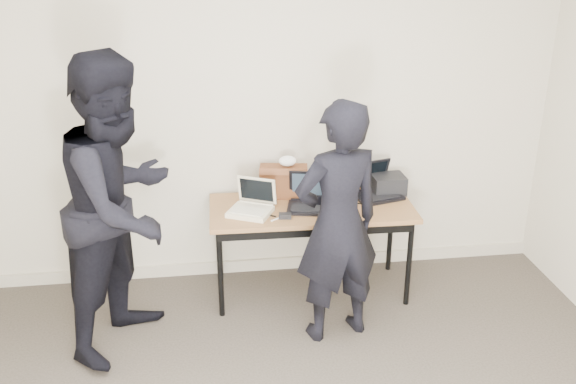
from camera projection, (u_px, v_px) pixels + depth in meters
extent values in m
cube|color=beige|center=(263.00, 110.00, 4.83)|extent=(4.50, 0.05, 2.70)
cube|color=brown|center=(311.00, 208.00, 4.74)|extent=(1.51, 0.68, 0.03)
cylinder|color=black|center=(220.00, 274.00, 4.56)|extent=(0.04, 0.04, 0.68)
cylinder|color=black|center=(409.00, 263.00, 4.71)|extent=(0.04, 0.04, 0.68)
cylinder|color=black|center=(219.00, 240.00, 5.05)|extent=(0.04, 0.04, 0.68)
cylinder|color=black|center=(390.00, 232.00, 5.19)|extent=(0.04, 0.04, 0.68)
cube|color=black|center=(317.00, 232.00, 4.50)|extent=(1.40, 0.05, 0.06)
cube|color=beige|center=(250.00, 212.00, 4.60)|extent=(0.37, 0.35, 0.03)
cube|color=beige|center=(249.00, 211.00, 4.56)|extent=(0.27, 0.22, 0.01)
cube|color=beige|center=(257.00, 190.00, 4.67)|extent=(0.28, 0.17, 0.20)
cube|color=black|center=(256.00, 190.00, 4.67)|extent=(0.24, 0.14, 0.17)
cube|color=beige|center=(256.00, 203.00, 4.70)|extent=(0.24, 0.13, 0.02)
cube|color=black|center=(310.00, 208.00, 4.68)|extent=(0.37, 0.31, 0.02)
cube|color=black|center=(309.00, 208.00, 4.64)|extent=(0.29, 0.19, 0.01)
cube|color=black|center=(311.00, 185.00, 4.77)|extent=(0.33, 0.14, 0.23)
cube|color=#26333F|center=(311.00, 185.00, 4.76)|extent=(0.28, 0.11, 0.19)
cube|color=black|center=(310.00, 200.00, 4.78)|extent=(0.29, 0.08, 0.02)
cube|color=black|center=(378.00, 196.00, 4.88)|extent=(0.40, 0.33, 0.02)
cube|color=black|center=(380.00, 196.00, 4.85)|extent=(0.31, 0.21, 0.01)
cube|color=black|center=(368.00, 174.00, 4.97)|extent=(0.36, 0.17, 0.23)
cube|color=black|center=(368.00, 174.00, 4.96)|extent=(0.30, 0.14, 0.19)
cube|color=black|center=(369.00, 189.00, 4.98)|extent=(0.30, 0.10, 0.02)
cube|color=#5D3118|center=(284.00, 181.00, 4.87)|extent=(0.38, 0.21, 0.24)
cube|color=#5D3118|center=(283.00, 172.00, 4.77)|extent=(0.37, 0.13, 0.07)
cube|color=#5D3118|center=(305.00, 184.00, 4.87)|extent=(0.03, 0.10, 0.02)
ellipsoid|color=white|center=(287.00, 161.00, 4.81)|extent=(0.14, 0.11, 0.08)
cube|color=black|center=(388.00, 184.00, 4.95)|extent=(0.25, 0.21, 0.14)
cube|color=black|center=(285.00, 216.00, 4.54)|extent=(0.10, 0.07, 0.03)
cube|color=silver|center=(286.00, 215.00, 4.58)|extent=(0.24, 0.17, 0.01)
cube|color=silver|center=(317.00, 212.00, 4.62)|extent=(0.22, 0.13, 0.01)
cube|color=black|center=(256.00, 212.00, 4.62)|extent=(0.28, 0.19, 0.01)
cube|color=black|center=(377.00, 198.00, 4.87)|extent=(0.13, 0.24, 0.01)
cube|color=black|center=(351.00, 203.00, 4.78)|extent=(0.32, 0.12, 0.01)
cube|color=black|center=(325.00, 193.00, 4.96)|extent=(0.25, 0.06, 0.01)
imported|color=black|center=(338.00, 224.00, 4.18)|extent=(0.70, 0.55, 1.67)
imported|color=black|center=(122.00, 206.00, 4.08)|extent=(1.12, 1.20, 1.98)
cube|color=#B7AF98|center=(266.00, 264.00, 5.30)|extent=(4.50, 0.03, 0.10)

